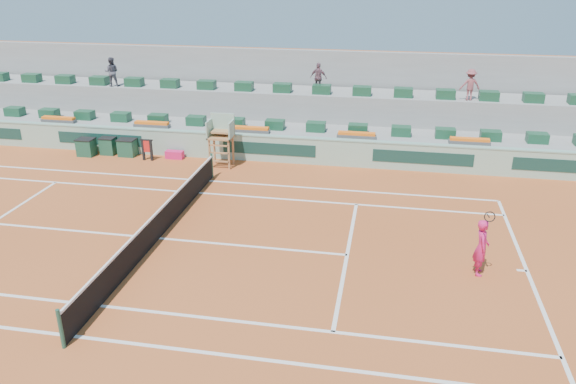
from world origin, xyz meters
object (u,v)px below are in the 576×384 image
(umpire_chair, at_px, (221,133))
(tennis_player, at_px, (481,247))
(drink_cooler_a, at_px, (128,147))
(player_bag, at_px, (175,155))

(umpire_chair, relative_size, tennis_player, 1.05)
(drink_cooler_a, relative_size, tennis_player, 0.37)
(umpire_chair, bearing_deg, player_bag, 168.11)
(player_bag, distance_m, umpire_chair, 2.93)
(player_bag, height_order, tennis_player, tennis_player)
(player_bag, distance_m, tennis_player, 15.45)
(umpire_chair, xyz_separation_m, drink_cooler_a, (-4.92, 0.53, -1.12))
(drink_cooler_a, xyz_separation_m, tennis_player, (15.31, -8.43, 0.47))
(umpire_chair, distance_m, tennis_player, 13.07)
(player_bag, bearing_deg, drink_cooler_a, -179.89)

